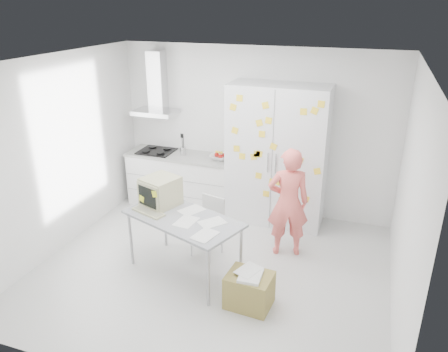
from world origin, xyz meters
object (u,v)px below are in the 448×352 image
(desk, at_px, (168,203))
(person, at_px, (288,203))
(chair, at_px, (209,223))
(cardboard_box, at_px, (249,290))

(desk, bearing_deg, person, 48.76)
(desk, xyz_separation_m, chair, (0.40, 0.41, -0.43))
(person, height_order, chair, person)
(chair, distance_m, cardboard_box, 1.28)
(desk, relative_size, cardboard_box, 3.07)
(chair, bearing_deg, desk, -120.62)
(chair, bearing_deg, person, 33.64)
(person, relative_size, chair, 1.85)
(person, distance_m, chair, 1.12)
(person, relative_size, cardboard_box, 2.87)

